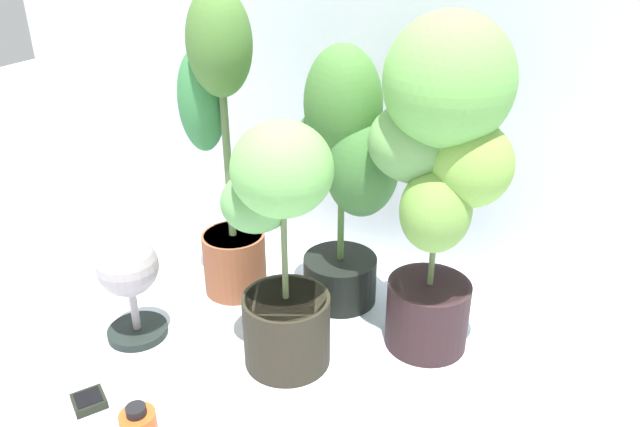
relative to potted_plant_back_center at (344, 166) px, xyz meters
name	(u,v)px	position (x,y,z in m)	size (l,w,h in m)	color
ground_plane	(280,394)	(0.01, -0.49, -0.48)	(8.00, 8.00, 0.00)	silver
potted_plant_back_center	(344,166)	(0.00, 0.00, 0.00)	(0.43, 0.33, 0.84)	black
potted_plant_center	(280,239)	(-0.04, -0.35, -0.08)	(0.40, 0.37, 0.72)	#2F291E
potted_plant_back_left	(221,139)	(-0.38, -0.08, 0.06)	(0.33, 0.27, 0.99)	#985233
potted_plant_back_right	(441,156)	(0.31, -0.12, 0.12)	(0.47, 0.40, 0.96)	#331F22
hygrometer_box	(89,401)	(-0.43, -0.72, -0.47)	(0.11, 0.11, 0.03)	black
floor_fan	(129,275)	(-0.50, -0.43, -0.26)	(0.25, 0.25, 0.33)	black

